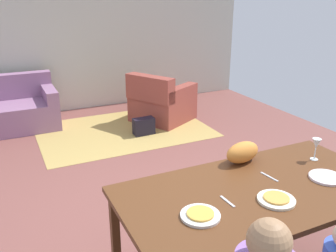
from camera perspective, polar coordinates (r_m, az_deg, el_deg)
name	(u,v)px	position (r m, az deg, el deg)	size (l,w,h in m)	color
ground_plane	(143,184)	(4.22, -3.99, -9.11)	(6.67, 6.28, 0.02)	brown
back_wall	(74,35)	(6.79, -14.60, 13.70)	(6.67, 0.10, 2.70)	beige
dining_table	(258,196)	(2.71, 13.92, -10.66)	(1.98, 1.00, 0.76)	#552F17
plate_near_man	(200,216)	(2.31, 5.09, -13.82)	(0.25, 0.25, 0.02)	silver
pizza_near_man	(200,213)	(2.30, 5.10, -13.51)	(0.17, 0.17, 0.01)	gold
plate_near_child	(276,200)	(2.56, 16.62, -11.03)	(0.25, 0.25, 0.02)	white
pizza_near_child	(276,198)	(2.55, 16.65, -10.74)	(0.17, 0.17, 0.01)	gold
plate_near_woman	(326,177)	(2.96, 23.59, -7.41)	(0.25, 0.25, 0.02)	white
wine_glass	(316,145)	(3.19, 22.23, -2.75)	(0.07, 0.07, 0.19)	silver
fork	(227,201)	(2.48, 9.31, -11.60)	(0.02, 0.15, 0.01)	silver
knife	(269,177)	(2.84, 15.60, -7.68)	(0.01, 0.17, 0.01)	silver
cat	(243,152)	(3.00, 11.61, -4.06)	(0.32, 0.16, 0.17)	orange
area_rug	(124,130)	(5.80, -6.96, -0.61)	(2.60, 1.80, 0.01)	tan
armchair	(161,102)	(6.10, -1.14, 3.73)	(1.16, 1.16, 0.82)	brown
handbag	(144,126)	(5.56, -3.82, -0.05)	(0.32, 0.16, 0.26)	black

